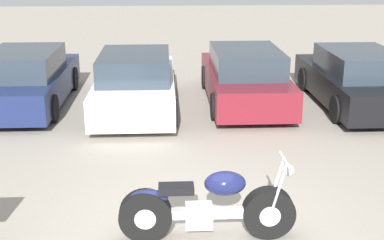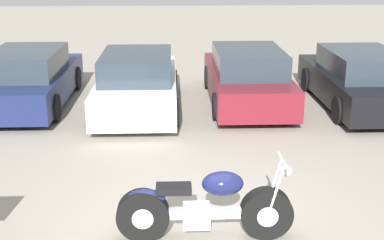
% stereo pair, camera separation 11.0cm
% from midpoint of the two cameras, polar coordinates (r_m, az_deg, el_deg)
% --- Properties ---
extents(ground_plane, '(60.00, 60.00, 0.00)m').
position_cam_midpoint_polar(ground_plane, '(7.16, 0.84, -11.58)').
color(ground_plane, gray).
extents(motorcycle, '(2.22, 0.62, 1.05)m').
position_cam_midpoint_polar(motorcycle, '(6.78, 1.73, -9.29)').
color(motorcycle, black).
rests_on(motorcycle, ground_plane).
extents(parked_car_navy, '(1.81, 4.48, 1.34)m').
position_cam_midpoint_polar(parked_car_navy, '(13.08, -16.69, 4.21)').
color(parked_car_navy, '#19234C').
rests_on(parked_car_navy, ground_plane).
extents(parked_car_white, '(1.81, 4.48, 1.34)m').
position_cam_midpoint_polar(parked_car_white, '(12.24, -5.54, 3.99)').
color(parked_car_white, white).
rests_on(parked_car_white, ground_plane).
extents(parked_car_maroon, '(1.81, 4.48, 1.34)m').
position_cam_midpoint_polar(parked_car_maroon, '(12.77, 6.11, 4.54)').
color(parked_car_maroon, maroon).
rests_on(parked_car_maroon, ground_plane).
extents(parked_car_black, '(1.81, 4.48, 1.34)m').
position_cam_midpoint_polar(parked_car_black, '(13.05, 17.52, 4.10)').
color(parked_car_black, black).
rests_on(parked_car_black, ground_plane).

